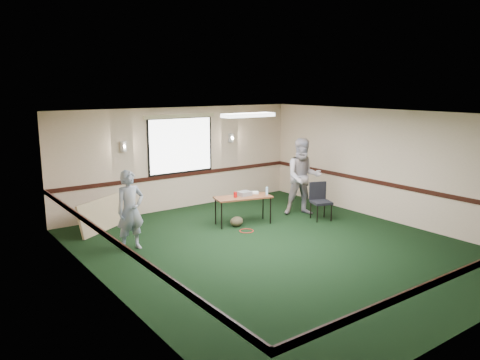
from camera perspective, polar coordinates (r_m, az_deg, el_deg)
ground at (r=9.67m, az=4.58°, el=-8.23°), size 8.00×8.00×0.00m
room_shell at (r=10.93m, az=-2.54°, el=2.64°), size 8.00×8.02×8.00m
folding_table at (r=11.07m, az=0.38°, el=-2.28°), size 1.44×0.85×0.67m
projector at (r=11.15m, az=0.55°, el=-1.65°), size 0.30×0.25×0.10m
game_console at (r=11.37m, az=1.79°, el=-1.54°), size 0.24×0.23×0.05m
red_cup at (r=10.97m, az=-0.56°, el=-1.80°), size 0.08×0.08×0.13m
water_bottle at (r=11.20m, az=3.30°, el=-1.36°), size 0.06×0.06×0.20m
duffel_bag at (r=11.02m, az=-0.41°, el=-5.08°), size 0.38×0.32×0.23m
cable_coil at (r=10.68m, az=0.80°, el=-6.22°), size 0.36×0.36×0.02m
folded_table at (r=11.09m, az=-16.53°, el=-4.11°), size 1.34×0.94×0.74m
conference_chair at (r=11.69m, az=9.68°, el=-2.16°), size 0.57×0.59×0.91m
person_left at (r=9.57m, az=-13.22°, el=-3.64°), size 0.62×0.43×1.62m
person_right at (r=11.95m, az=7.72°, el=0.37°), size 1.19×1.12×1.95m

